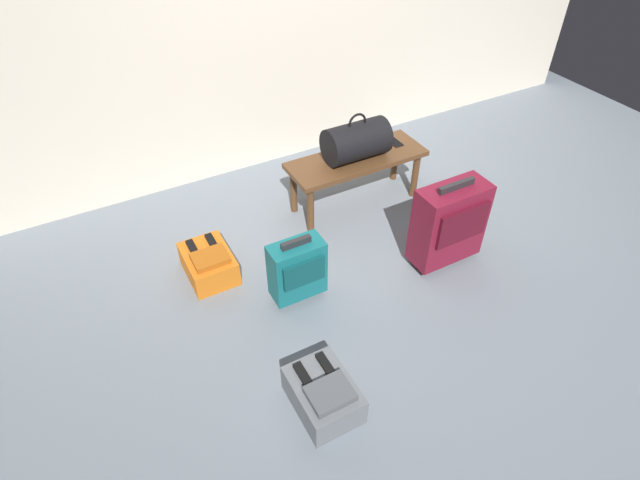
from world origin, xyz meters
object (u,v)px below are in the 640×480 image
at_px(cell_phone, 394,142).
at_px(backpack_orange, 209,263).
at_px(suitcase_upright_burgundy, 449,223).
at_px(duffel_bag_black, 356,141).
at_px(bench, 357,165).
at_px(backpack_grey, 324,394).
at_px(suitcase_small_teal, 297,269).

height_order(cell_phone, backpack_orange, cell_phone).
bearing_deg(suitcase_upright_burgundy, cell_phone, 78.47).
distance_m(duffel_bag_black, cell_phone, 0.38).
bearing_deg(backpack_orange, suitcase_upright_burgundy, -23.62).
xyz_separation_m(bench, backpack_orange, (-1.21, -0.21, -0.24)).
relative_size(bench, suitcase_upright_burgundy, 1.63).
xyz_separation_m(duffel_bag_black, suitcase_upright_burgundy, (0.18, -0.82, -0.21)).
bearing_deg(backpack_grey, cell_phone, 45.99).
relative_size(duffel_bag_black, suitcase_upright_burgundy, 0.72).
distance_m(cell_phone, suitcase_small_teal, 1.36).
distance_m(suitcase_upright_burgundy, backpack_orange, 1.52).
height_order(suitcase_upright_burgundy, backpack_grey, suitcase_upright_burgundy).
bearing_deg(backpack_grey, suitcase_small_teal, 72.97).
bearing_deg(backpack_orange, bench, 9.98).
relative_size(bench, backpack_grey, 2.63).
bearing_deg(suitcase_small_teal, suitcase_upright_burgundy, -8.91).
bearing_deg(bench, cell_phone, 7.15).
bearing_deg(bench, suitcase_small_teal, -140.52).
relative_size(backpack_grey, backpack_orange, 1.00).
xyz_separation_m(duffel_bag_black, cell_phone, (0.36, 0.04, -0.13)).
distance_m(cell_phone, suitcase_upright_burgundy, 0.88).
distance_m(duffel_bag_black, backpack_orange, 1.29).
height_order(suitcase_upright_burgundy, backpack_orange, suitcase_upright_burgundy).
xyz_separation_m(suitcase_upright_burgundy, suitcase_small_teal, (-0.98, 0.15, -0.08)).
relative_size(suitcase_upright_burgundy, suitcase_small_teal, 1.33).
distance_m(duffel_bag_black, suitcase_upright_burgundy, 0.86).
bearing_deg(suitcase_upright_burgundy, backpack_orange, 156.38).
bearing_deg(cell_phone, backpack_grey, -134.01).
height_order(cell_phone, backpack_grey, cell_phone).
xyz_separation_m(bench, backpack_grey, (-1.02, -1.37, -0.24)).
height_order(duffel_bag_black, cell_phone, duffel_bag_black).
relative_size(cell_phone, suitcase_upright_burgundy, 0.24).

